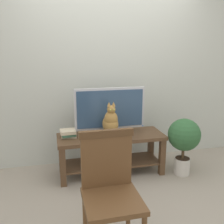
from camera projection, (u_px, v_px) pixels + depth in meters
ground_plane at (130, 197)px, 2.78m from camera, size 12.00×12.00×0.00m
back_wall at (108, 63)px, 3.50m from camera, size 7.00×0.12×2.80m
tv_stand at (111, 147)px, 3.25m from camera, size 1.35×0.49×0.52m
tv at (110, 110)px, 3.20m from camera, size 0.90×0.20×0.60m
media_box at (110, 135)px, 3.10m from camera, size 0.40×0.28×0.07m
cat at (111, 122)px, 3.04m from camera, size 0.19×0.35×0.39m
wooden_chair at (110, 184)px, 1.99m from camera, size 0.44×0.45×0.96m
book_stack at (68, 133)px, 3.12m from camera, size 0.20×0.18×0.10m
potted_plant at (184, 139)px, 3.20m from camera, size 0.41×0.41×0.74m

